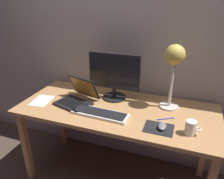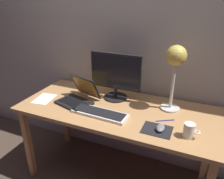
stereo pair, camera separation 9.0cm
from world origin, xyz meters
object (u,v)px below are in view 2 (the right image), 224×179
object	(u,v)px
laptop	(80,95)
desk_lamp	(175,62)
coffee_mug	(189,130)
monitor	(116,75)
keyboard_main	(100,113)
mouse	(160,128)
pen	(165,120)

from	to	relation	value
laptop	desk_lamp	world-z (taller)	desk_lamp
laptop	coffee_mug	xyz separation A→B (m)	(0.91, -0.16, -0.01)
monitor	keyboard_main	distance (m)	0.38
keyboard_main	mouse	xyz separation A→B (m)	(0.47, -0.03, 0.01)
mouse	laptop	bearing A→B (deg)	167.37
laptop	coffee_mug	bearing A→B (deg)	-10.17
mouse	desk_lamp	bearing A→B (deg)	88.71
desk_lamp	laptop	bearing A→B (deg)	-167.14
desk_lamp	pen	distance (m)	0.44
monitor	keyboard_main	world-z (taller)	monitor
mouse	pen	size ratio (longest dim) A/B	0.69
pen	laptop	bearing A→B (deg)	177.64
pen	keyboard_main	bearing A→B (deg)	-167.41
monitor	desk_lamp	size ratio (longest dim) A/B	0.87
keyboard_main	desk_lamp	world-z (taller)	desk_lamp
desk_lamp	coffee_mug	distance (m)	0.51
coffee_mug	pen	distance (m)	0.22
laptop	pen	size ratio (longest dim) A/B	2.53
mouse	pen	xyz separation A→B (m)	(0.01, 0.13, -0.02)
keyboard_main	coffee_mug	distance (m)	0.66
keyboard_main	laptop	size ratio (longest dim) A/B	1.26
laptop	desk_lamp	distance (m)	0.83
keyboard_main	desk_lamp	xyz separation A→B (m)	(0.48, 0.31, 0.38)
keyboard_main	mouse	size ratio (longest dim) A/B	4.64
coffee_mug	laptop	bearing A→B (deg)	169.83
laptop	pen	xyz separation A→B (m)	(0.74, -0.03, -0.05)
keyboard_main	coffee_mug	bearing A→B (deg)	-2.28
coffee_mug	pen	xyz separation A→B (m)	(-0.18, 0.13, -0.05)
mouse	pen	world-z (taller)	mouse
coffee_mug	pen	bearing A→B (deg)	142.70
mouse	keyboard_main	bearing A→B (deg)	176.85
desk_lamp	coffee_mug	size ratio (longest dim) A/B	4.85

